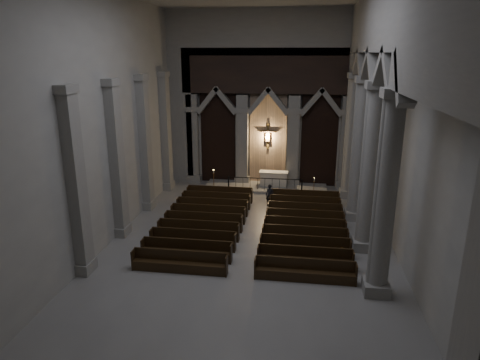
{
  "coord_description": "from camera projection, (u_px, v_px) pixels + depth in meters",
  "views": [
    {
      "loc": [
        2.29,
        -18.14,
        9.21
      ],
      "look_at": [
        -0.74,
        3.0,
        2.81
      ],
      "focal_mm": 32.0,
      "sensor_mm": 36.0,
      "label": 1
    }
  ],
  "objects": [
    {
      "name": "room",
      "position": [
        247.0,
        92.0,
        17.97
      ],
      "size": [
        24.0,
        24.1,
        12.0
      ],
      "color": "gray",
      "rests_on": "ground"
    },
    {
      "name": "candle_stand_left",
      "position": [
        214.0,
        185.0,
        29.39
      ],
      "size": [
        0.27,
        0.27,
        1.58
      ],
      "color": "#A57032",
      "rests_on": "ground"
    },
    {
      "name": "worshipper",
      "position": [
        270.0,
        195.0,
        26.54
      ],
      "size": [
        0.53,
        0.38,
        1.37
      ],
      "primitive_type": "imported",
      "rotation": [
        0.0,
        0.0,
        -0.1
      ],
      "color": "black",
      "rests_on": "ground"
    },
    {
      "name": "right_arcade",
      "position": [
        378.0,
        86.0,
        18.42
      ],
      "size": [
        1.0,
        24.0,
        12.0
      ],
      "color": "gray",
      "rests_on": "ground"
    },
    {
      "name": "sanctuary_wall",
      "position": [
        269.0,
        92.0,
        29.19
      ],
      "size": [
        14.0,
        0.77,
        12.0
      ],
      "color": "gray",
      "rests_on": "ground"
    },
    {
      "name": "altar",
      "position": [
        274.0,
        178.0,
        30.15
      ],
      "size": [
        2.0,
        0.8,
        1.02
      ],
      "color": "beige",
      "rests_on": "sanctuary_step"
    },
    {
      "name": "pews",
      "position": [
        253.0,
        227.0,
        22.7
      ],
      "size": [
        9.63,
        9.8,
        0.94
      ],
      "color": "black",
      "rests_on": "ground"
    },
    {
      "name": "candle_stand_right",
      "position": [
        314.0,
        192.0,
        28.11
      ],
      "size": [
        0.23,
        0.23,
        1.36
      ],
      "color": "#A57032",
      "rests_on": "ground"
    },
    {
      "name": "left_pilasters",
      "position": [
        132.0,
        154.0,
        23.27
      ],
      "size": [
        0.6,
        13.0,
        8.03
      ],
      "color": "gray",
      "rests_on": "ground"
    },
    {
      "name": "sanctuary_step",
      "position": [
        266.0,
        187.0,
        30.18
      ],
      "size": [
        8.5,
        2.6,
        0.15
      ],
      "primitive_type": "cube",
      "color": "gray",
      "rests_on": "ground"
    },
    {
      "name": "altar_rail",
      "position": [
        265.0,
        182.0,
        29.22
      ],
      "size": [
        5.12,
        0.09,
        1.01
      ],
      "color": "black",
      "rests_on": "ground"
    }
  ]
}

